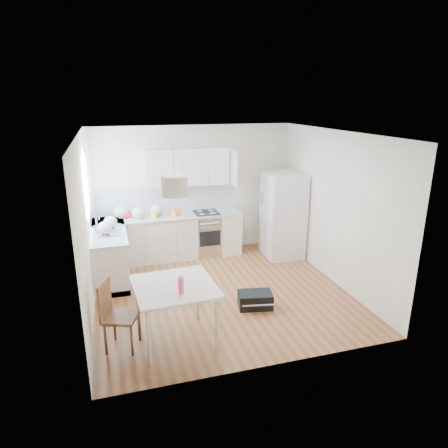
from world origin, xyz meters
name	(u,v)px	position (x,y,z in m)	size (l,w,h in m)	color
floor	(221,292)	(0.00, 0.00, 0.00)	(4.20, 4.20, 0.00)	brown
ceiling	(221,133)	(0.00, 0.00, 2.70)	(4.20, 4.20, 0.00)	white
wall_back	(193,190)	(0.00, 2.10, 1.35)	(4.20, 4.20, 0.00)	silver
wall_left	(86,229)	(-2.10, 0.00, 1.35)	(4.20, 4.20, 0.00)	silver
wall_right	(334,208)	(2.10, 0.00, 1.35)	(4.20, 4.20, 0.00)	silver
window_glassblock	(86,187)	(-2.09, 1.15, 1.75)	(0.02, 1.00, 1.00)	#BFE0F9
cabinets_back	(169,238)	(-0.60, 1.80, 0.44)	(3.00, 0.60, 0.88)	beige
cabinets_left	(110,254)	(-1.80, 1.20, 0.44)	(0.60, 1.80, 0.88)	beige
counter_back	(168,217)	(-0.60, 1.80, 0.90)	(3.02, 0.64, 0.04)	#A4A6A9
counter_left	(108,231)	(-1.80, 1.20, 0.90)	(0.64, 1.82, 0.04)	#A4A6A9
backsplash_back	(165,199)	(-0.60, 2.09, 1.21)	(3.00, 0.01, 0.58)	white
backsplash_left	(89,216)	(-2.09, 1.20, 1.21)	(0.01, 1.80, 0.58)	white
upper_cabinets	(187,167)	(-0.15, 1.94, 1.88)	(1.70, 0.32, 0.75)	beige
range_oven	(207,234)	(0.20, 1.80, 0.44)	(0.50, 0.61, 0.88)	#B5B7BA
sink	(108,231)	(-1.80, 1.15, 0.92)	(0.50, 0.80, 0.16)	#B5B7BA
refrigerator	(283,215)	(1.74, 1.31, 0.88)	(0.84, 0.88, 1.76)	white
dining_table	(175,292)	(-0.99, -1.21, 0.74)	(1.12, 1.12, 0.84)	beige
dining_chair	(121,315)	(-1.70, -1.18, 0.49)	(0.41, 0.41, 0.97)	#4C2817
drink_bottle	(181,284)	(-0.94, -1.46, 0.96)	(0.07, 0.07, 0.26)	#E43F6E
gym_bag	(255,300)	(0.38, -0.65, 0.12)	(0.53, 0.35, 0.25)	black
pendant_lamp	(175,186)	(-0.94, -1.20, 2.18)	(0.32, 0.32, 0.25)	beige
grocery_bag_a	(120,213)	(-1.54, 1.88, 1.04)	(0.26, 0.22, 0.23)	silver
grocery_bag_b	(139,213)	(-1.19, 1.75, 1.04)	(0.27, 0.23, 0.25)	silver
grocery_bag_c	(156,210)	(-0.83, 1.87, 1.04)	(0.26, 0.22, 0.24)	silver
grocery_bag_d	(111,222)	(-1.74, 1.35, 1.03)	(0.24, 0.20, 0.21)	silver
grocery_bag_e	(105,228)	(-1.84, 0.98, 1.03)	(0.25, 0.21, 0.23)	silver
snack_orange	(176,213)	(-0.44, 1.77, 0.98)	(0.17, 0.11, 0.12)	orange
snack_yellow	(154,215)	(-0.90, 1.74, 0.97)	(0.14, 0.09, 0.10)	yellow
snack_red	(126,215)	(-1.43, 1.89, 0.98)	(0.17, 0.10, 0.11)	red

